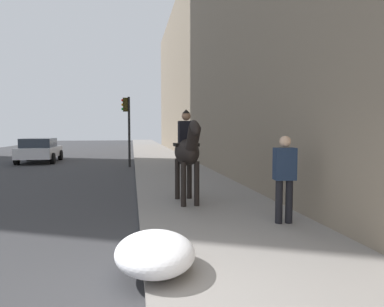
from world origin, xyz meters
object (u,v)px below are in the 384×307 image
mounted_horse_near (187,151)px  traffic_light_near_curb (127,120)px  pedestrian_greeting (285,173)px  traffic_light_far_curb (128,119)px  car_near_lane (40,150)px

mounted_horse_near → traffic_light_near_curb: (9.53, 1.56, 1.02)m
mounted_horse_near → pedestrian_greeting: size_ratio=1.37×
pedestrian_greeting → traffic_light_near_curb: traffic_light_near_curb is taller
mounted_horse_near → pedestrian_greeting: bearing=34.6°
traffic_light_near_curb → traffic_light_far_curb: (4.67, 0.03, 0.23)m
traffic_light_far_curb → mounted_horse_near: bearing=-173.6°
car_near_lane → traffic_light_far_curb: bearing=-79.6°
mounted_horse_near → traffic_light_near_curb: traffic_light_near_curb is taller
mounted_horse_near → pedestrian_greeting: mounted_horse_near is taller
mounted_horse_near → car_near_lane: mounted_horse_near is taller
mounted_horse_near → car_near_lane: (13.08, 6.75, -0.66)m
mounted_horse_near → traffic_light_far_curb: bearing=-175.2°
mounted_horse_near → traffic_light_near_curb: bearing=-172.3°
pedestrian_greeting → car_near_lane: size_ratio=0.41×
mounted_horse_near → traffic_light_far_curb: size_ratio=0.58×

